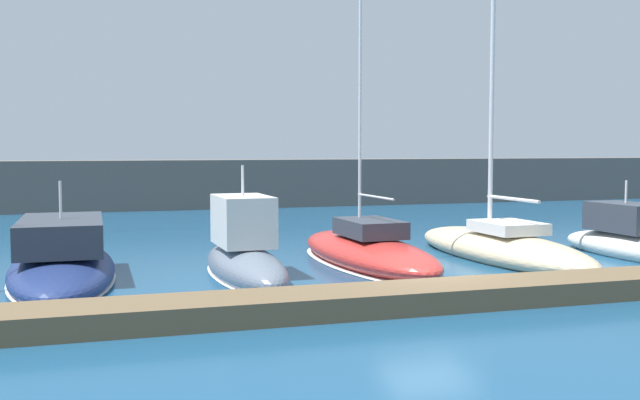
% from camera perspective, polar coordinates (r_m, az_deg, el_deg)
% --- Properties ---
extents(ground_plane, '(120.00, 120.00, 0.00)m').
position_cam_1_polar(ground_plane, '(20.09, 8.41, -7.00)').
color(ground_plane, navy).
extents(dock_pier, '(44.46, 1.78, 0.55)m').
position_cam_1_polar(dock_pier, '(18.41, 10.94, -7.19)').
color(dock_pier, brown).
rests_on(dock_pier, ground_plane).
extents(breakwater_seawall, '(108.00, 2.99, 3.04)m').
position_cam_1_polar(breakwater_seawall, '(47.32, -6.74, 1.29)').
color(breakwater_seawall, '#5B5651').
rests_on(breakwater_seawall, ground_plane).
extents(motorboat_navy_third, '(3.04, 9.56, 3.26)m').
position_cam_1_polar(motorboat_navy_third, '(23.17, -19.40, -4.57)').
color(motorboat_navy_third, navy).
rests_on(motorboat_navy_third, ground_plane).
extents(motorboat_slate_fourth, '(2.14, 6.77, 3.69)m').
position_cam_1_polar(motorboat_slate_fourth, '(22.02, -5.89, -4.33)').
color(motorboat_slate_fourth, slate).
rests_on(motorboat_slate_fourth, ground_plane).
extents(sailboat_red_fifth, '(3.25, 9.22, 18.69)m').
position_cam_1_polar(sailboat_red_fifth, '(24.34, 3.68, -3.96)').
color(sailboat_red_fifth, '#B72D28').
rests_on(sailboat_red_fifth, ground_plane).
extents(sailboat_sand_sixth, '(3.23, 9.92, 15.89)m').
position_cam_1_polar(sailboat_sand_sixth, '(26.29, 13.81, -3.49)').
color(sailboat_sand_sixth, beige).
rests_on(sailboat_sand_sixth, ground_plane).
extents(motorboat_ivory_seventh, '(2.09, 7.04, 2.93)m').
position_cam_1_polar(motorboat_ivory_seventh, '(28.00, 23.13, -2.93)').
color(motorboat_ivory_seventh, silver).
rests_on(motorboat_ivory_seventh, ground_plane).
extents(mooring_buoy_red, '(0.73, 0.73, 0.73)m').
position_cam_1_polar(mooring_buoy_red, '(42.93, -7.67, -1.04)').
color(mooring_buoy_red, red).
rests_on(mooring_buoy_red, ground_plane).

